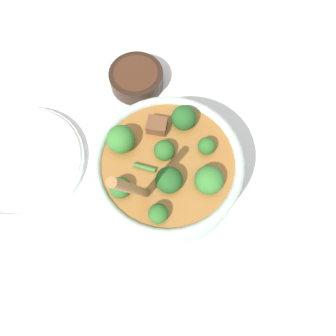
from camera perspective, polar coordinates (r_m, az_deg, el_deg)
ground_plane at (r=0.58m, az=-0.00°, el=-2.10°), size 4.00×4.00×0.00m
stew_bowl at (r=0.53m, az=-0.04°, el=-0.18°), size 0.24×0.24×0.25m
condiment_bowl at (r=0.67m, az=-5.53°, el=15.37°), size 0.10×0.10×0.03m
empty_plate at (r=0.64m, az=-24.08°, el=1.07°), size 0.22×0.22×0.02m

